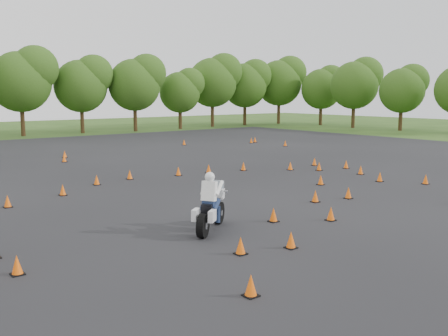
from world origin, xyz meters
name	(u,v)px	position (x,y,z in m)	size (l,w,h in m)	color
ground	(294,214)	(0.00, 0.00, 0.00)	(140.00, 140.00, 0.00)	#2D5119
asphalt_pad	(196,189)	(0.00, 6.00, 0.01)	(62.00, 62.00, 0.00)	black
treeline	(12,90)	(0.24, 34.66, 4.55)	(87.02, 31.88, 10.32)	#2E4F16
traffic_cones	(192,186)	(-0.38, 5.78, 0.23)	(36.56, 33.01, 0.45)	#FD600A
rider_white	(211,201)	(-3.57, 0.14, 0.94)	(2.43, 0.75, 1.88)	white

